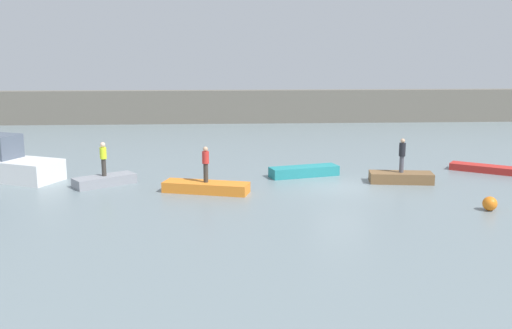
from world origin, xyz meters
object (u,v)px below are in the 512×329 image
Objects in this scene: motorboat at (7,164)px; person_dark_shirt at (402,154)px; mooring_buoy at (490,204)px; rowboat_red at (484,169)px; person_red_shirt at (206,162)px; person_hiviz_shirt at (103,157)px; rowboat_teal at (304,171)px; rowboat_orange at (206,187)px; rowboat_grey at (105,181)px; rowboat_brown at (401,177)px.

motorboat is 3.37× the size of person_dark_shirt.
mooring_buoy is at bearing -18.05° from motorboat.
person_dark_shirt is 5.76m from mooring_buoy.
person_red_shirt is (-15.00, -3.69, 1.24)m from rowboat_red.
person_hiviz_shirt is 17.73m from mooring_buoy.
person_dark_shirt is at bearing -122.60° from rowboat_red.
person_hiviz_shirt is at bearing -18.14° from motorboat.
person_hiviz_shirt is (-10.06, -1.50, 1.15)m from rowboat_teal.
motorboat is at bearing 161.86° from person_hiviz_shirt.
person_dark_shirt is at bearing 8.50° from person_red_shirt.
rowboat_orange is 2.34× the size of person_dark_shirt.
person_dark_shirt is 1.01× the size of person_red_shirt.
rowboat_red is (25.24, 0.27, -0.62)m from motorboat.
rowboat_grey is 17.70m from mooring_buoy.
rowboat_teal is 6.10m from person_red_shirt.
rowboat_teal is at bearing 32.46° from person_red_shirt.
person_hiviz_shirt is at bearing 0.00° from rowboat_grey.
rowboat_teal reaches higher than rowboat_red.
mooring_buoy is (2.14, -5.22, 0.04)m from rowboat_brown.
rowboat_orange is 5.98m from rowboat_teal.
rowboat_brown is (9.68, 1.45, 0.02)m from rowboat_orange.
rowboat_grey is 0.74× the size of rowboat_orange.
rowboat_orange reaches higher than rowboat_red.
rowboat_teal is 2.18× the size of person_hiviz_shirt.
rowboat_orange is at bearing 162.32° from mooring_buoy.
rowboat_orange is 6.71× the size of mooring_buoy.
person_red_shirt reaches higher than rowboat_brown.
rowboat_orange is 1.12× the size of rowboat_red.
rowboat_red is at bearing 13.83° from person_red_shirt.
motorboat is at bearing 126.87° from rowboat_grey.
person_red_shirt is at bearing 162.32° from mooring_buoy.
rowboat_orange is 2.39× the size of person_hiviz_shirt.
rowboat_teal is at bearing -26.48° from rowboat_grey.
person_dark_shirt reaches higher than rowboat_brown.
rowboat_brown is 1.85× the size of person_hiviz_shirt.
rowboat_red is (5.32, 2.24, -0.07)m from rowboat_brown.
person_dark_shirt is 9.79m from person_red_shirt.
rowboat_brown is at bearing 24.51° from rowboat_orange.
motorboat is 1.61× the size of rowboat_red.
rowboat_orange is 5.42m from person_hiviz_shirt.
motorboat is at bearing 161.95° from mooring_buoy.
rowboat_grey is 0.96× the size of rowboat_brown.
person_hiviz_shirt is (-5.01, 1.71, 1.17)m from rowboat_orange.
motorboat is 23.21m from mooring_buoy.
rowboat_grey is 10.18m from rowboat_teal.
rowboat_brown is 9.86m from person_red_shirt.
mooring_buoy is (16.83, -5.47, 0.06)m from rowboat_grey.
mooring_buoy reaches higher than rowboat_grey.
motorboat is 20.03m from rowboat_brown.
mooring_buoy reaches higher than rowboat_teal.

